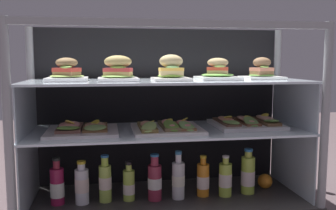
% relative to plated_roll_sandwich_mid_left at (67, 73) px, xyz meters
% --- Properties ---
extents(ground_plane, '(6.00, 6.00, 0.02)m').
position_rel_plated_roll_sandwich_mid_left_xyz_m(ground_plane, '(0.49, 0.02, -0.69)').
color(ground_plane, '#4B3D3F').
rests_on(ground_plane, ground).
extents(case_base_deck, '(1.44, 0.55, 0.04)m').
position_rel_plated_roll_sandwich_mid_left_xyz_m(case_base_deck, '(0.49, 0.02, -0.66)').
color(case_base_deck, '#373534').
rests_on(case_base_deck, ground).
extents(case_frame, '(1.44, 0.55, 0.91)m').
position_rel_plated_roll_sandwich_mid_left_xyz_m(case_frame, '(0.49, 0.16, -0.18)').
color(case_frame, gray).
rests_on(case_frame, ground).
extents(riser_lower_tier, '(1.36, 0.47, 0.34)m').
position_rel_plated_roll_sandwich_mid_left_xyz_m(riser_lower_tier, '(0.49, 0.02, -0.47)').
color(riser_lower_tier, silver).
rests_on(riser_lower_tier, case_base_deck).
extents(shelf_lower_glass, '(1.38, 0.49, 0.01)m').
position_rel_plated_roll_sandwich_mid_left_xyz_m(shelf_lower_glass, '(0.49, 0.02, -0.29)').
color(shelf_lower_glass, silver).
rests_on(shelf_lower_glass, riser_lower_tier).
extents(riser_upper_tier, '(1.36, 0.47, 0.24)m').
position_rel_plated_roll_sandwich_mid_left_xyz_m(riser_upper_tier, '(0.49, 0.02, -0.17)').
color(riser_upper_tier, silver).
rests_on(riser_upper_tier, shelf_lower_glass).
extents(shelf_upper_glass, '(1.38, 0.49, 0.01)m').
position_rel_plated_roll_sandwich_mid_left_xyz_m(shelf_upper_glass, '(0.49, 0.02, -0.05)').
color(shelf_upper_glass, silver).
rests_on(shelf_upper_glass, riser_upper_tier).
extents(plated_roll_sandwich_mid_left, '(0.19, 0.19, 0.11)m').
position_rel_plated_roll_sandwich_mid_left_xyz_m(plated_roll_sandwich_mid_left, '(0.00, 0.00, 0.00)').
color(plated_roll_sandwich_mid_left, white).
rests_on(plated_roll_sandwich_mid_left, shelf_upper_glass).
extents(plated_roll_sandwich_near_right_corner, '(0.19, 0.19, 0.12)m').
position_rel_plated_roll_sandwich_mid_left_xyz_m(plated_roll_sandwich_near_right_corner, '(0.24, -0.03, 0.01)').
color(plated_roll_sandwich_near_right_corner, white).
rests_on(plated_roll_sandwich_near_right_corner, shelf_upper_glass).
extents(plated_roll_sandwich_left_of_center, '(0.18, 0.18, 0.13)m').
position_rel_plated_roll_sandwich_mid_left_xyz_m(plated_roll_sandwich_left_of_center, '(0.49, -0.03, 0.01)').
color(plated_roll_sandwich_left_of_center, white).
rests_on(plated_roll_sandwich_left_of_center, shelf_upper_glass).
extents(plated_roll_sandwich_far_right, '(0.20, 0.20, 0.11)m').
position_rel_plated_roll_sandwich_mid_left_xyz_m(plated_roll_sandwich_far_right, '(0.74, 0.01, -0.00)').
color(plated_roll_sandwich_far_right, white).
rests_on(plated_roll_sandwich_far_right, shelf_upper_glass).
extents(plated_roll_sandwich_center, '(0.19, 0.19, 0.11)m').
position_rel_plated_roll_sandwich_mid_left_xyz_m(plated_roll_sandwich_center, '(0.99, 0.05, 0.00)').
color(plated_roll_sandwich_center, white).
rests_on(plated_roll_sandwich_center, shelf_upper_glass).
extents(open_sandwich_tray_mid_left, '(0.34, 0.32, 0.06)m').
position_rel_plated_roll_sandwich_mid_left_xyz_m(open_sandwich_tray_mid_left, '(0.06, 0.02, -0.27)').
color(open_sandwich_tray_mid_left, white).
rests_on(open_sandwich_tray_mid_left, shelf_lower_glass).
extents(open_sandwich_tray_mid_right, '(0.34, 0.32, 0.06)m').
position_rel_plated_roll_sandwich_mid_left_xyz_m(open_sandwich_tray_mid_right, '(0.47, -0.02, -0.27)').
color(open_sandwich_tray_mid_right, white).
rests_on(open_sandwich_tray_mid_right, shelf_lower_glass).
extents(open_sandwich_tray_far_left, '(0.34, 0.32, 0.06)m').
position_rel_plated_roll_sandwich_mid_left_xyz_m(open_sandwich_tray_far_left, '(0.91, 0.04, -0.27)').
color(open_sandwich_tray_far_left, white).
rests_on(open_sandwich_tray_far_left, shelf_lower_glass).
extents(juice_bottle_front_left_end, '(0.07, 0.07, 0.23)m').
position_rel_plated_roll_sandwich_mid_left_xyz_m(juice_bottle_front_left_end, '(-0.06, 0.01, -0.55)').
color(juice_bottle_front_left_end, '#9C1A46').
rests_on(juice_bottle_front_left_end, case_base_deck).
extents(juice_bottle_front_right_end, '(0.07, 0.07, 0.21)m').
position_rel_plated_roll_sandwich_mid_left_xyz_m(juice_bottle_front_right_end, '(0.05, -0.00, -0.55)').
color(juice_bottle_front_right_end, white).
rests_on(juice_bottle_front_right_end, case_base_deck).
extents(juice_bottle_back_left, '(0.06, 0.06, 0.24)m').
position_rel_plated_roll_sandwich_mid_left_xyz_m(juice_bottle_back_left, '(0.17, 0.01, -0.54)').
color(juice_bottle_back_left, '#B4D654').
rests_on(juice_bottle_back_left, case_base_deck).
extents(juice_bottle_front_second, '(0.06, 0.06, 0.20)m').
position_rel_plated_roll_sandwich_mid_left_xyz_m(juice_bottle_front_second, '(0.28, 0.00, -0.56)').
color(juice_bottle_front_second, '#B1D34D').
rests_on(juice_bottle_front_second, case_base_deck).
extents(juice_bottle_back_center, '(0.07, 0.07, 0.23)m').
position_rel_plated_roll_sandwich_mid_left_xyz_m(juice_bottle_back_center, '(0.41, -0.01, -0.54)').
color(juice_bottle_back_center, '#922A41').
rests_on(juice_bottle_back_center, case_base_deck).
extents(juice_bottle_front_fourth, '(0.07, 0.07, 0.25)m').
position_rel_plated_roll_sandwich_mid_left_xyz_m(juice_bottle_front_fourth, '(0.53, -0.01, -0.54)').
color(juice_bottle_front_fourth, silver).
rests_on(juice_bottle_front_fourth, case_base_deck).
extents(juice_bottle_tucked_behind, '(0.06, 0.06, 0.21)m').
position_rel_plated_roll_sandwich_mid_left_xyz_m(juice_bottle_tucked_behind, '(0.67, 0.00, -0.55)').
color(juice_bottle_tucked_behind, orange).
rests_on(juice_bottle_tucked_behind, case_base_deck).
extents(juice_bottle_near_post, '(0.07, 0.07, 0.21)m').
position_rel_plated_roll_sandwich_mid_left_xyz_m(juice_bottle_near_post, '(0.78, -0.02, -0.55)').
color(juice_bottle_near_post, '#B8DA4A').
rests_on(juice_bottle_near_post, case_base_deck).
extents(juice_bottle_front_middle, '(0.07, 0.07, 0.24)m').
position_rel_plated_roll_sandwich_mid_left_xyz_m(juice_bottle_front_middle, '(0.91, 0.00, -0.54)').
color(juice_bottle_front_middle, '#B1D146').
rests_on(juice_bottle_front_middle, case_base_deck).
extents(orange_fruit_beside_bottles, '(0.08, 0.08, 0.08)m').
position_rel_plated_roll_sandwich_mid_left_xyz_m(orange_fruit_beside_bottles, '(1.03, 0.06, -0.60)').
color(orange_fruit_beside_bottles, orange).
rests_on(orange_fruit_beside_bottles, case_base_deck).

